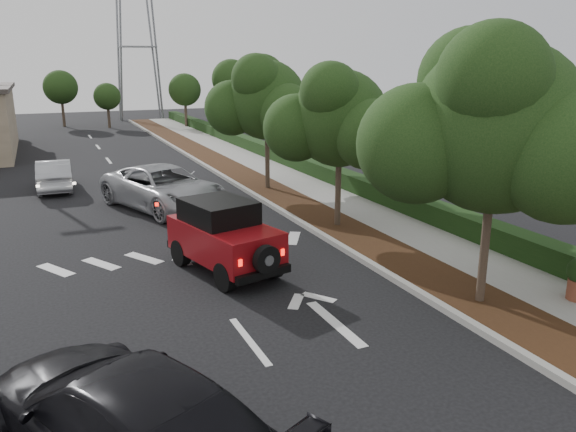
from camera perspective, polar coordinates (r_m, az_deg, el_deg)
ground at (r=11.85m, az=-3.94°, el=-12.54°), size 120.00×120.00×0.00m
curb at (r=23.96m, az=-3.42°, el=2.13°), size 0.20×70.00×0.15m
planting_strip at (r=24.32m, az=-1.21°, el=2.32°), size 1.80×70.00×0.12m
sidewalk at (r=25.09m, az=2.81°, el=2.71°), size 2.00×70.00×0.12m
hedge at (r=25.67m, az=5.62°, el=3.72°), size 0.80×70.00×0.80m
transmission_tower at (r=58.92m, az=-14.62°, el=9.46°), size 7.00×4.00×28.00m
street_tree_near at (r=14.19m, az=18.84°, el=-8.50°), size 3.80×3.80×5.92m
street_tree_mid at (r=19.54m, az=5.01°, el=-1.19°), size 3.20×3.20×5.32m
street_tree_far at (r=25.24m, az=-2.08°, el=2.65°), size 3.40×3.40×5.62m
red_jeep at (r=15.39m, az=-6.81°, el=-1.94°), size 2.48×3.99×1.96m
silver_suv_ahead at (r=22.32m, az=-12.45°, el=2.81°), size 4.69×6.58×1.66m
black_suv_oncoming at (r=8.46m, az=-16.27°, el=-19.23°), size 4.45×6.07×1.63m
silver_sedan_oncoming at (r=27.31m, az=-22.65°, el=3.90°), size 1.54×4.14×1.35m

